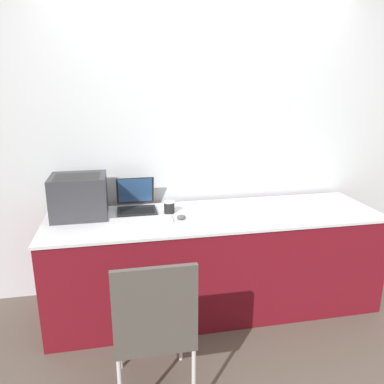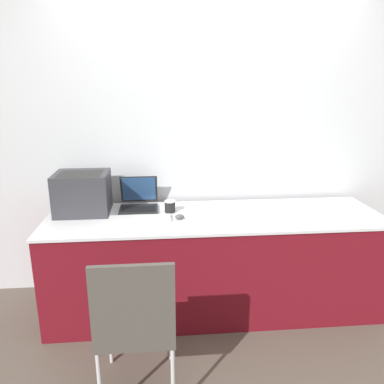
% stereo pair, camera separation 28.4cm
% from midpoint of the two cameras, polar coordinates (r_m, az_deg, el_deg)
% --- Properties ---
extents(ground_plane, '(14.00, 14.00, 0.00)m').
position_cam_midpoint_polar(ground_plane, '(2.94, 2.30, -20.56)').
color(ground_plane, brown).
extents(wall_back, '(8.00, 0.05, 2.60)m').
position_cam_midpoint_polar(wall_back, '(3.20, -0.88, 7.88)').
color(wall_back, silver).
rests_on(wall_back, ground_plane).
extents(table, '(2.57, 0.75, 0.79)m').
position_cam_midpoint_polar(table, '(3.04, 0.76, -10.51)').
color(table, maroon).
rests_on(table, ground_plane).
extents(printer, '(0.41, 0.34, 0.32)m').
position_cam_midpoint_polar(printer, '(2.96, -19.49, -0.42)').
color(printer, '#333338').
rests_on(printer, table).
extents(laptop_left, '(0.30, 0.34, 0.25)m').
position_cam_midpoint_polar(laptop_left, '(3.02, -11.15, -1.79)').
color(laptop_left, black).
rests_on(laptop_left, table).
extents(external_keyboard, '(0.45, 0.13, 0.02)m').
position_cam_midpoint_polar(external_keyboard, '(2.78, -10.66, -4.34)').
color(external_keyboard, silver).
rests_on(external_keyboard, table).
extents(coffee_cup, '(0.09, 0.09, 0.09)m').
position_cam_midpoint_polar(coffee_cup, '(2.92, -6.27, -2.35)').
color(coffee_cup, black).
rests_on(coffee_cup, table).
extents(mouse, '(0.07, 0.04, 0.04)m').
position_cam_midpoint_polar(mouse, '(2.78, -4.58, -3.90)').
color(mouse, '#4C4C51').
rests_on(mouse, table).
extents(chair, '(0.42, 0.47, 0.92)m').
position_cam_midpoint_polar(chair, '(2.15, -9.84, -18.98)').
color(chair, '#4C4742').
rests_on(chair, ground_plane).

